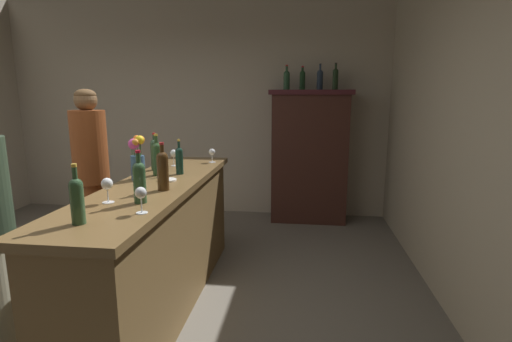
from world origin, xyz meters
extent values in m
plane|color=slate|center=(0.00, 0.00, 0.00)|extent=(7.59, 7.59, 0.00)
cube|color=#B8AD98|center=(0.00, 2.98, 1.48)|extent=(5.38, 0.12, 2.96)
cube|color=brown|center=(0.42, 0.39, 0.47)|extent=(0.53, 2.36, 0.94)
cube|color=brown|center=(0.42, 0.39, 0.97)|extent=(0.60, 2.46, 0.05)
cube|color=#3F211A|center=(1.60, 2.66, 0.85)|extent=(0.96, 0.39, 1.71)
cube|color=#421A1F|center=(1.60, 2.66, 1.68)|extent=(1.04, 0.45, 0.06)
cylinder|color=#153226|center=(0.50, 0.74, 1.09)|extent=(0.06, 0.06, 0.19)
sphere|color=#153226|center=(0.50, 0.74, 1.18)|extent=(0.06, 0.06, 0.06)
cylinder|color=#153226|center=(0.50, 0.74, 1.23)|extent=(0.02, 0.02, 0.08)
cylinder|color=gold|center=(0.50, 0.74, 1.28)|extent=(0.02, 0.02, 0.02)
cylinder|color=#2C4B27|center=(0.33, 0.67, 1.11)|extent=(0.07, 0.07, 0.23)
sphere|color=#2C4B27|center=(0.33, 0.67, 1.22)|extent=(0.07, 0.07, 0.07)
cylinder|color=#2C4B27|center=(0.33, 0.67, 1.27)|extent=(0.03, 0.03, 0.09)
cylinder|color=gold|center=(0.33, 0.67, 1.33)|extent=(0.03, 0.03, 0.02)
cylinder|color=#2D4B30|center=(0.23, 0.89, 1.11)|extent=(0.07, 0.07, 0.23)
sphere|color=#2D4B30|center=(0.23, 0.89, 1.23)|extent=(0.07, 0.07, 0.07)
cylinder|color=#2D4B30|center=(0.23, 0.89, 1.27)|extent=(0.02, 0.02, 0.08)
cylinder|color=red|center=(0.23, 0.89, 1.31)|extent=(0.03, 0.03, 0.02)
cylinder|color=#2E502F|center=(0.54, -0.14, 1.10)|extent=(0.08, 0.08, 0.21)
sphere|color=#2E502F|center=(0.54, -0.14, 1.21)|extent=(0.08, 0.08, 0.08)
cylinder|color=#2E502F|center=(0.54, -0.14, 1.25)|extent=(0.03, 0.03, 0.09)
cylinder|color=red|center=(0.54, -0.14, 1.31)|extent=(0.03, 0.03, 0.02)
cylinder|color=#2E4D2E|center=(0.39, -0.55, 1.09)|extent=(0.07, 0.07, 0.20)
sphere|color=#2E4D2E|center=(0.39, -0.55, 1.20)|extent=(0.07, 0.07, 0.07)
cylinder|color=#2E4D2E|center=(0.39, -0.55, 1.24)|extent=(0.02, 0.02, 0.09)
cylinder|color=gold|center=(0.39, -0.55, 1.30)|extent=(0.03, 0.03, 0.02)
cylinder|color=#402912|center=(0.56, 0.18, 1.11)|extent=(0.08, 0.08, 0.23)
sphere|color=#402912|center=(0.56, 0.18, 1.22)|extent=(0.08, 0.08, 0.08)
cylinder|color=#402912|center=(0.56, 0.18, 1.27)|extent=(0.03, 0.03, 0.09)
cylinder|color=#AF2527|center=(0.56, 0.18, 1.32)|extent=(0.03, 0.03, 0.02)
cylinder|color=white|center=(0.63, 1.32, 0.99)|extent=(0.07, 0.07, 0.00)
cylinder|color=white|center=(0.63, 1.32, 1.03)|extent=(0.01, 0.01, 0.07)
ellipsoid|color=white|center=(0.63, 1.32, 1.10)|extent=(0.06, 0.06, 0.06)
cylinder|color=white|center=(0.32, 1.09, 0.99)|extent=(0.06, 0.06, 0.00)
cylinder|color=white|center=(0.32, 1.09, 1.04)|extent=(0.01, 0.01, 0.08)
ellipsoid|color=white|center=(0.32, 1.09, 1.11)|extent=(0.06, 0.06, 0.07)
cylinder|color=white|center=(0.63, -0.34, 0.99)|extent=(0.06, 0.06, 0.00)
cylinder|color=white|center=(0.63, -0.34, 1.04)|extent=(0.01, 0.01, 0.08)
ellipsoid|color=white|center=(0.63, -0.34, 1.11)|extent=(0.06, 0.06, 0.07)
cylinder|color=white|center=(0.34, -0.16, 0.99)|extent=(0.07, 0.07, 0.00)
cylinder|color=white|center=(0.34, -0.16, 1.04)|extent=(0.01, 0.01, 0.08)
ellipsoid|color=white|center=(0.34, -0.16, 1.11)|extent=(0.07, 0.07, 0.07)
cylinder|color=#315173|center=(0.24, 0.49, 1.09)|extent=(0.11, 0.11, 0.19)
cylinder|color=#38602D|center=(0.27, 0.49, 1.20)|extent=(0.01, 0.01, 0.20)
sphere|color=yellow|center=(0.27, 0.49, 1.30)|extent=(0.07, 0.07, 0.07)
cylinder|color=#38602D|center=(0.27, 0.51, 1.20)|extent=(0.01, 0.01, 0.20)
sphere|color=orange|center=(0.27, 0.51, 1.30)|extent=(0.07, 0.07, 0.07)
cylinder|color=#38602D|center=(0.24, 0.52, 1.21)|extent=(0.01, 0.01, 0.20)
sphere|color=orange|center=(0.24, 0.52, 1.31)|extent=(0.06, 0.06, 0.06)
cylinder|color=#38602D|center=(0.20, 0.50, 1.19)|extent=(0.01, 0.01, 0.17)
sphere|color=orange|center=(0.20, 0.50, 1.28)|extent=(0.05, 0.05, 0.05)
cylinder|color=#38602D|center=(0.23, 0.46, 1.19)|extent=(0.01, 0.01, 0.17)
sphere|color=#C33E8F|center=(0.23, 0.46, 1.28)|extent=(0.08, 0.08, 0.08)
cylinder|color=#38602D|center=(0.26, 0.45, 1.20)|extent=(0.01, 0.01, 0.18)
sphere|color=orange|center=(0.26, 0.45, 1.29)|extent=(0.05, 0.05, 0.05)
cylinder|color=white|center=(0.48, 0.47, 1.00)|extent=(0.14, 0.14, 0.01)
cylinder|color=#274C30|center=(1.29, 2.66, 1.81)|extent=(0.08, 0.08, 0.19)
sphere|color=#274C30|center=(1.29, 2.66, 1.90)|extent=(0.08, 0.08, 0.08)
cylinder|color=#274C30|center=(1.29, 2.66, 1.95)|extent=(0.03, 0.03, 0.10)
cylinder|color=#B1231E|center=(1.29, 2.66, 2.01)|extent=(0.03, 0.03, 0.02)
cylinder|color=#17331A|center=(1.49, 2.66, 1.81)|extent=(0.07, 0.07, 0.20)
sphere|color=#17331A|center=(1.49, 2.66, 1.91)|extent=(0.07, 0.07, 0.07)
cylinder|color=#17331A|center=(1.49, 2.66, 1.95)|extent=(0.03, 0.03, 0.08)
cylinder|color=red|center=(1.49, 2.66, 1.99)|extent=(0.03, 0.03, 0.02)
cylinder|color=#202D3F|center=(1.71, 2.66, 1.81)|extent=(0.08, 0.08, 0.21)
sphere|color=#202D3F|center=(1.71, 2.66, 1.91)|extent=(0.08, 0.08, 0.08)
cylinder|color=#202D3F|center=(1.71, 2.66, 1.96)|extent=(0.03, 0.03, 0.10)
cylinder|color=black|center=(1.71, 2.66, 2.02)|extent=(0.03, 0.03, 0.02)
cylinder|color=#1D311A|center=(1.90, 2.66, 1.82)|extent=(0.07, 0.07, 0.22)
sphere|color=#1D311A|center=(1.90, 2.66, 1.93)|extent=(0.07, 0.07, 0.07)
cylinder|color=#1D311A|center=(1.90, 2.66, 1.98)|extent=(0.03, 0.03, 0.09)
cylinder|color=black|center=(1.90, 2.66, 2.03)|extent=(0.03, 0.03, 0.02)
cylinder|color=brown|center=(-0.36, 0.86, 0.43)|extent=(0.22, 0.22, 0.87)
cylinder|color=brown|center=(-0.36, 0.86, 1.19)|extent=(0.31, 0.31, 0.65)
sphere|color=brown|center=(-0.36, 0.86, 1.60)|extent=(0.19, 0.19, 0.19)
ellipsoid|color=brown|center=(-0.36, 0.86, 1.64)|extent=(0.18, 0.18, 0.11)
camera|label=1|loc=(1.51, -2.28, 1.63)|focal=26.75mm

